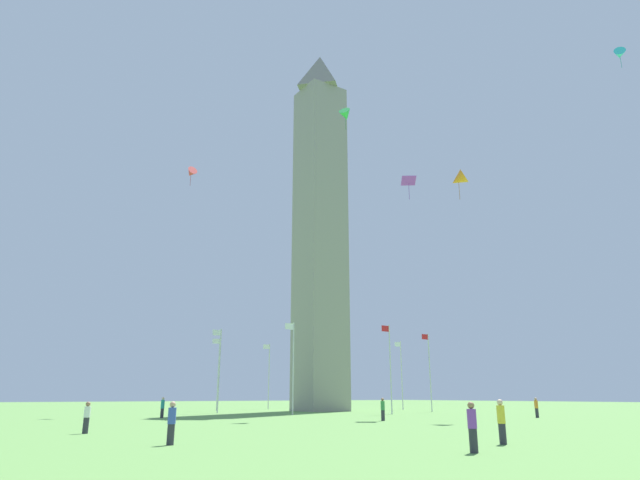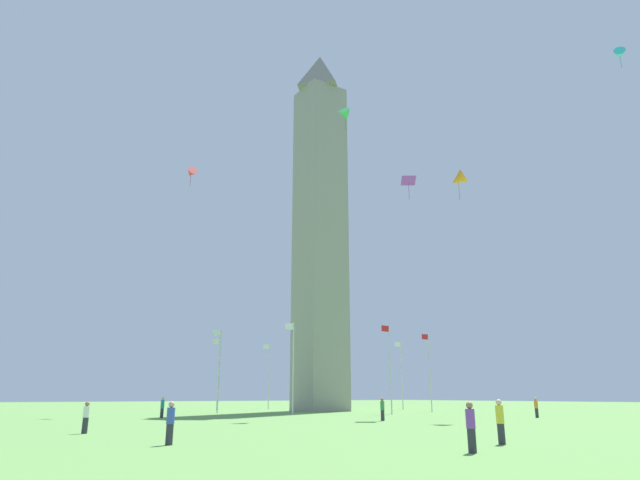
# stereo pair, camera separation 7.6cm
# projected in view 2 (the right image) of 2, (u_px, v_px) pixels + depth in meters

# --- Properties ---
(ground_plane) EXTENTS (260.00, 260.00, 0.00)m
(ground_plane) POSITION_uv_depth(u_px,v_px,m) (320.00, 411.00, 68.42)
(ground_plane) COLOR #609347
(obelisk_monument) EXTENTS (5.61, 5.61, 51.04)m
(obelisk_monument) POSITION_uv_depth(u_px,v_px,m) (320.00, 218.00, 75.40)
(obelisk_monument) COLOR gray
(obelisk_monument) RESTS_ON ground
(flagpole_n) EXTENTS (1.12, 0.14, 9.36)m
(flagpole_n) POSITION_uv_depth(u_px,v_px,m) (219.00, 367.00, 62.52)
(flagpole_n) COLOR silver
(flagpole_n) RESTS_ON ground
(flagpole_ne) EXTENTS (1.12, 0.14, 9.36)m
(flagpole_ne) POSITION_uv_depth(u_px,v_px,m) (293.00, 364.00, 56.81)
(flagpole_ne) COLOR silver
(flagpole_ne) RESTS_ON ground
(flagpole_e) EXTENTS (1.12, 0.14, 9.36)m
(flagpole_e) POSITION_uv_depth(u_px,v_px,m) (390.00, 365.00, 58.70)
(flagpole_e) COLOR silver
(flagpole_e) RESTS_ON ground
(flagpole_se) EXTENTS (1.12, 0.14, 9.36)m
(flagpole_se) POSITION_uv_depth(u_px,v_px,m) (429.00, 369.00, 67.08)
(flagpole_se) COLOR silver
(flagpole_se) RESTS_ON ground
(flagpole_s) EXTENTS (1.12, 0.14, 9.36)m
(flagpole_s) POSITION_uv_depth(u_px,v_px,m) (401.00, 372.00, 77.04)
(flagpole_s) COLOR silver
(flagpole_s) RESTS_ON ground
(flagpole_sw) EXTENTS (1.12, 0.14, 9.36)m
(flagpole_sw) POSITION_uv_depth(u_px,v_px,m) (338.00, 374.00, 82.75)
(flagpole_sw) COLOR silver
(flagpole_sw) RESTS_ON ground
(flagpole_w) EXTENTS (1.12, 0.14, 9.36)m
(flagpole_w) POSITION_uv_depth(u_px,v_px,m) (269.00, 373.00, 80.86)
(flagpole_w) COLOR silver
(flagpole_w) RESTS_ON ground
(flagpole_nw) EXTENTS (1.12, 0.14, 9.36)m
(flagpole_nw) POSITION_uv_depth(u_px,v_px,m) (218.00, 371.00, 72.48)
(flagpole_nw) COLOR silver
(flagpole_nw) RESTS_ON ground
(person_teal_shirt) EXTENTS (0.32, 0.32, 1.77)m
(person_teal_shirt) POSITION_uv_depth(u_px,v_px,m) (162.00, 408.00, 48.12)
(person_teal_shirt) COLOR #2D2D38
(person_teal_shirt) RESTS_ON ground
(person_yellow_shirt) EXTENTS (0.32, 0.32, 1.76)m
(person_yellow_shirt) POSITION_uv_depth(u_px,v_px,m) (500.00, 422.00, 22.31)
(person_yellow_shirt) COLOR #2D2D38
(person_yellow_shirt) RESTS_ON ground
(person_orange_shirt) EXTENTS (0.32, 0.32, 1.73)m
(person_orange_shirt) POSITION_uv_depth(u_px,v_px,m) (536.00, 408.00, 48.88)
(person_orange_shirt) COLOR #2D2D38
(person_orange_shirt) RESTS_ON ground
(person_green_shirt) EXTENTS (0.32, 0.32, 1.72)m
(person_green_shirt) POSITION_uv_depth(u_px,v_px,m) (382.00, 409.00, 42.82)
(person_green_shirt) COLOR #2D2D38
(person_green_shirt) RESTS_ON ground
(person_blue_shirt) EXTENTS (0.32, 0.32, 1.68)m
(person_blue_shirt) POSITION_uv_depth(u_px,v_px,m) (170.00, 423.00, 21.98)
(person_blue_shirt) COLOR #2D2D38
(person_blue_shirt) RESTS_ON ground
(person_purple_shirt) EXTENTS (0.32, 0.32, 1.69)m
(person_purple_shirt) POSITION_uv_depth(u_px,v_px,m) (471.00, 427.00, 19.00)
(person_purple_shirt) COLOR #2D2D38
(person_purple_shirt) RESTS_ON ground
(person_white_shirt) EXTENTS (0.32, 0.32, 1.59)m
(person_white_shirt) POSITION_uv_depth(u_px,v_px,m) (86.00, 418.00, 28.51)
(person_white_shirt) COLOR #2D2D38
(person_white_shirt) RESTS_ON ground
(kite_purple_diamond) EXTENTS (2.08, 2.05, 2.42)m
(kite_purple_diamond) POSITION_uv_depth(u_px,v_px,m) (408.00, 181.00, 58.69)
(kite_purple_diamond) COLOR purple
(kite_red_delta) EXTENTS (1.30, 1.55, 2.41)m
(kite_red_delta) POSITION_uv_depth(u_px,v_px,m) (191.00, 173.00, 66.58)
(kite_red_delta) COLOR red
(kite_cyan_delta) EXTENTS (1.58, 1.52, 2.10)m
(kite_cyan_delta) POSITION_uv_depth(u_px,v_px,m) (619.00, 54.00, 52.33)
(kite_cyan_delta) COLOR #33C6D1
(kite_orange_delta) EXTENTS (2.23, 2.36, 3.06)m
(kite_orange_delta) POSITION_uv_depth(u_px,v_px,m) (458.00, 179.00, 53.50)
(kite_orange_delta) COLOR orange
(kite_green_delta) EXTENTS (2.25, 2.15, 2.81)m
(kite_green_delta) POSITION_uv_depth(u_px,v_px,m) (346.00, 115.00, 64.04)
(kite_green_delta) COLOR green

